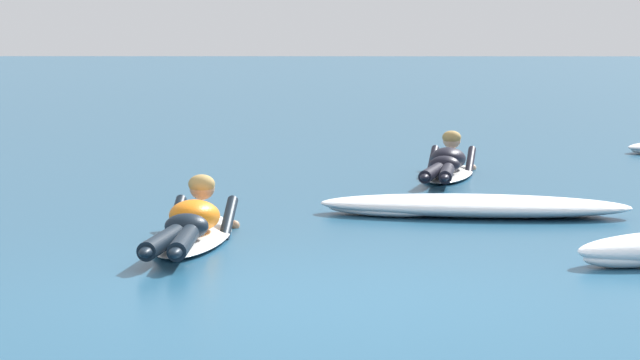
# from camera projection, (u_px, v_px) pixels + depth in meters

# --- Properties ---
(ground_plane) EXTENTS (120.00, 120.00, 0.00)m
(ground_plane) POSITION_uv_depth(u_px,v_px,m) (341.00, 151.00, 18.14)
(ground_plane) COLOR navy
(surfer_near) EXTENTS (0.66, 2.48, 0.54)m
(surfer_near) POSITION_uv_depth(u_px,v_px,m) (191.00, 226.00, 10.37)
(surfer_near) COLOR white
(surfer_near) RESTS_ON ground
(surfer_far) EXTENTS (0.89, 2.49, 0.55)m
(surfer_far) POSITION_uv_depth(u_px,v_px,m) (447.00, 165.00, 14.95)
(surfer_far) COLOR white
(surfer_far) RESTS_ON ground
(whitewater_mid_left) EXTENTS (2.86, 1.08, 0.19)m
(whitewater_mid_left) POSITION_uv_depth(u_px,v_px,m) (475.00, 206.00, 11.90)
(whitewater_mid_left) COLOR white
(whitewater_mid_left) RESTS_ON ground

